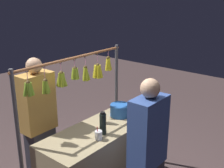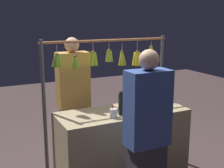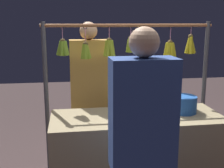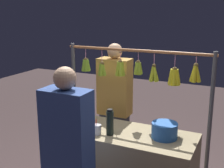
{
  "view_description": "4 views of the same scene",
  "coord_description": "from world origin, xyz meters",
  "px_view_note": "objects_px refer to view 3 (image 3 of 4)",
  "views": [
    {
      "loc": [
        2.33,
        2.11,
        2.49
      ],
      "look_at": [
        -0.23,
        0.0,
        1.4
      ],
      "focal_mm": 46.67,
      "sensor_mm": 36.0,
      "label": 1
    },
    {
      "loc": [
        1.6,
        2.99,
        2.0
      ],
      "look_at": [
        0.14,
        0.0,
        1.24
      ],
      "focal_mm": 47.99,
      "sensor_mm": 36.0,
      "label": 2
    },
    {
      "loc": [
        0.59,
        2.46,
        1.74
      ],
      "look_at": [
        0.23,
        0.0,
        1.21
      ],
      "focal_mm": 46.65,
      "sensor_mm": 36.0,
      "label": 3
    },
    {
      "loc": [
        -1.18,
        2.7,
        2.16
      ],
      "look_at": [
        0.11,
        0.0,
        1.4
      ],
      "focal_mm": 48.35,
      "sensor_mm": 36.0,
      "label": 4
    }
  ],
  "objects_px": {
    "blue_bucket": "(183,104)",
    "drink_cup": "(118,117)",
    "water_bottle": "(132,106)",
    "customer_person": "(141,162)",
    "vendor_person": "(90,102)"
  },
  "relations": [
    {
      "from": "water_bottle",
      "to": "drink_cup",
      "type": "relative_size",
      "value": 1.72
    },
    {
      "from": "water_bottle",
      "to": "vendor_person",
      "type": "bearing_deg",
      "value": -68.31
    },
    {
      "from": "blue_bucket",
      "to": "vendor_person",
      "type": "xyz_separation_m",
      "value": [
        0.83,
        -0.62,
        -0.12
      ]
    },
    {
      "from": "drink_cup",
      "to": "water_bottle",
      "type": "bearing_deg",
      "value": -160.53
    },
    {
      "from": "water_bottle",
      "to": "customer_person",
      "type": "xyz_separation_m",
      "value": [
        0.08,
        0.65,
        -0.18
      ]
    },
    {
      "from": "drink_cup",
      "to": "customer_person",
      "type": "bearing_deg",
      "value": 94.56
    },
    {
      "from": "blue_bucket",
      "to": "vendor_person",
      "type": "relative_size",
      "value": 0.15
    },
    {
      "from": "drink_cup",
      "to": "customer_person",
      "type": "height_order",
      "value": "customer_person"
    },
    {
      "from": "blue_bucket",
      "to": "drink_cup",
      "type": "height_order",
      "value": "drink_cup"
    },
    {
      "from": "drink_cup",
      "to": "vendor_person",
      "type": "bearing_deg",
      "value": -77.34
    },
    {
      "from": "blue_bucket",
      "to": "water_bottle",
      "type": "bearing_deg",
      "value": 17.12
    },
    {
      "from": "blue_bucket",
      "to": "drink_cup",
      "type": "bearing_deg",
      "value": 17.58
    },
    {
      "from": "vendor_person",
      "to": "water_bottle",
      "type": "bearing_deg",
      "value": 111.69
    },
    {
      "from": "water_bottle",
      "to": "customer_person",
      "type": "bearing_deg",
      "value": 83.33
    },
    {
      "from": "vendor_person",
      "to": "blue_bucket",
      "type": "bearing_deg",
      "value": 143.43
    }
  ]
}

